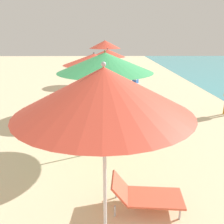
{
  "coord_description": "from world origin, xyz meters",
  "views": [
    {
      "loc": [
        0.58,
        0.99,
        3.23
      ],
      "look_at": [
        0.69,
        6.78,
        1.32
      ],
      "focal_mm": 37.54,
      "sensor_mm": 36.0,
      "label": 1
    }
  ],
  "objects_px": {
    "lounger_farthest_shoreside": "(113,77)",
    "cooler_box": "(135,81)",
    "lounger_fourth_inland": "(119,115)",
    "umbrella_second": "(104,91)",
    "lounger_fifth_shoreside": "(126,87)",
    "lounger_fifth_inland": "(126,96)",
    "umbrella_third": "(105,63)",
    "lounger_farthest_inland": "(115,82)",
    "lounger_second_shoreside": "(144,195)",
    "lounger_third_shoreside": "(139,128)",
    "umbrella_fifth": "(108,53)",
    "umbrella_farthest": "(105,44)",
    "lounger_fourth_shoreside": "(111,100)",
    "umbrella_fourth": "(94,59)"
  },
  "relations": [
    {
      "from": "umbrella_second",
      "to": "cooler_box",
      "type": "distance_m",
      "value": 13.88
    },
    {
      "from": "umbrella_fourth",
      "to": "umbrella_fifth",
      "type": "xyz_separation_m",
      "value": [
        0.55,
        3.05,
        0.03
      ]
    },
    {
      "from": "lounger_fifth_shoreside",
      "to": "umbrella_farthest",
      "type": "relative_size",
      "value": 0.52
    },
    {
      "from": "lounger_fourth_shoreside",
      "to": "lounger_farthest_inland",
      "type": "xyz_separation_m",
      "value": [
        0.31,
        4.47,
        0.01
      ]
    },
    {
      "from": "lounger_farthest_shoreside",
      "to": "cooler_box",
      "type": "height_order",
      "value": "lounger_farthest_shoreside"
    },
    {
      "from": "umbrella_fourth",
      "to": "lounger_fifth_shoreside",
      "type": "height_order",
      "value": "umbrella_fourth"
    },
    {
      "from": "lounger_second_shoreside",
      "to": "lounger_third_shoreside",
      "type": "xyz_separation_m",
      "value": [
        0.35,
        3.49,
        -0.02
      ]
    },
    {
      "from": "umbrella_second",
      "to": "lounger_third_shoreside",
      "type": "xyz_separation_m",
      "value": [
        1.09,
        4.5,
        -2.31
      ]
    },
    {
      "from": "lounger_farthest_inland",
      "to": "lounger_fourth_inland",
      "type": "bearing_deg",
      "value": -81.05
    },
    {
      "from": "umbrella_third",
      "to": "lounger_third_shoreside",
      "type": "relative_size",
      "value": 2.11
    },
    {
      "from": "lounger_fourth_inland",
      "to": "lounger_farthest_inland",
      "type": "height_order",
      "value": "lounger_farthest_inland"
    },
    {
      "from": "umbrella_fourth",
      "to": "lounger_fourth_inland",
      "type": "distance_m",
      "value": 2.5
    },
    {
      "from": "umbrella_fifth",
      "to": "umbrella_third",
      "type": "bearing_deg",
      "value": -90.6
    },
    {
      "from": "umbrella_second",
      "to": "lounger_second_shoreside",
      "type": "distance_m",
      "value": 2.61
    },
    {
      "from": "lounger_fourth_inland",
      "to": "lounger_farthest_inland",
      "type": "xyz_separation_m",
      "value": [
        0.02,
        6.63,
        -0.0
      ]
    },
    {
      "from": "lounger_fourth_shoreside",
      "to": "lounger_fifth_shoreside",
      "type": "relative_size",
      "value": 1.02
    },
    {
      "from": "umbrella_second",
      "to": "cooler_box",
      "type": "height_order",
      "value": "umbrella_second"
    },
    {
      "from": "lounger_second_shoreside",
      "to": "lounger_farthest_shoreside",
      "type": "xyz_separation_m",
      "value": [
        -0.31,
        13.58,
        -0.05
      ]
    },
    {
      "from": "lounger_farthest_shoreside",
      "to": "lounger_farthest_inland",
      "type": "xyz_separation_m",
      "value": [
        0.07,
        -2.23,
        0.06
      ]
    },
    {
      "from": "lounger_fourth_inland",
      "to": "lounger_farthest_shoreside",
      "type": "xyz_separation_m",
      "value": [
        -0.05,
        8.87,
        -0.07
      ]
    },
    {
      "from": "umbrella_second",
      "to": "lounger_fourth_shoreside",
      "type": "distance_m",
      "value": 8.21
    },
    {
      "from": "lounger_third_shoreside",
      "to": "umbrella_fifth",
      "type": "bearing_deg",
      "value": 110.38
    },
    {
      "from": "lounger_fifth_inland",
      "to": "lounger_farthest_shoreside",
      "type": "height_order",
      "value": "lounger_farthest_shoreside"
    },
    {
      "from": "umbrella_second",
      "to": "umbrella_fifth",
      "type": "height_order",
      "value": "umbrella_second"
    },
    {
      "from": "umbrella_third",
      "to": "umbrella_farthest",
      "type": "height_order",
      "value": "umbrella_farthest"
    },
    {
      "from": "lounger_third_shoreside",
      "to": "lounger_fourth_inland",
      "type": "distance_m",
      "value": 1.37
    },
    {
      "from": "lounger_second_shoreside",
      "to": "umbrella_farthest",
      "type": "relative_size",
      "value": 0.48
    },
    {
      "from": "lounger_fourth_shoreside",
      "to": "lounger_farthest_shoreside",
      "type": "relative_size",
      "value": 1.08
    },
    {
      "from": "lounger_third_shoreside",
      "to": "lounger_farthest_shoreside",
      "type": "xyz_separation_m",
      "value": [
        -0.66,
        10.09,
        -0.03
      ]
    },
    {
      "from": "umbrella_second",
      "to": "lounger_farthest_shoreside",
      "type": "height_order",
      "value": "umbrella_second"
    },
    {
      "from": "lounger_third_shoreside",
      "to": "lounger_fourth_shoreside",
      "type": "relative_size",
      "value": 0.86
    },
    {
      "from": "umbrella_third",
      "to": "lounger_fifth_shoreside",
      "type": "relative_size",
      "value": 1.86
    },
    {
      "from": "lounger_second_shoreside",
      "to": "lounger_third_shoreside",
      "type": "relative_size",
      "value": 1.04
    },
    {
      "from": "lounger_fourth_shoreside",
      "to": "lounger_fourth_inland",
      "type": "relative_size",
      "value": 1.05
    },
    {
      "from": "lounger_third_shoreside",
      "to": "umbrella_second",
      "type": "bearing_deg",
      "value": -94.06
    },
    {
      "from": "lounger_fifth_shoreside",
      "to": "umbrella_farthest",
      "type": "height_order",
      "value": "umbrella_farthest"
    },
    {
      "from": "umbrella_second",
      "to": "umbrella_fifth",
      "type": "distance_m",
      "value": 9.95
    },
    {
      "from": "lounger_third_shoreside",
      "to": "lounger_fifth_shoreside",
      "type": "height_order",
      "value": "lounger_fifth_shoreside"
    },
    {
      "from": "umbrella_fifth",
      "to": "cooler_box",
      "type": "xyz_separation_m",
      "value": [
        1.94,
        3.57,
        -2.15
      ]
    },
    {
      "from": "umbrella_fifth",
      "to": "umbrella_farthest",
      "type": "bearing_deg",
      "value": 92.85
    },
    {
      "from": "lounger_second_shoreside",
      "to": "lounger_fifth_inland",
      "type": "xyz_separation_m",
      "value": [
        0.22,
        7.78,
        -0.04
      ]
    },
    {
      "from": "umbrella_second",
      "to": "lounger_farthest_shoreside",
      "type": "xyz_separation_m",
      "value": [
        0.43,
        14.59,
        -2.34
      ]
    },
    {
      "from": "umbrella_second",
      "to": "lounger_fifth_inland",
      "type": "bearing_deg",
      "value": 83.76
    },
    {
      "from": "umbrella_second",
      "to": "cooler_box",
      "type": "xyz_separation_m",
      "value": [
        1.99,
        13.52,
        -2.42
      ]
    },
    {
      "from": "lounger_second_shoreside",
      "to": "lounger_fifth_shoreside",
      "type": "height_order",
      "value": "lounger_fifth_shoreside"
    },
    {
      "from": "lounger_fourth_inland",
      "to": "lounger_farthest_shoreside",
      "type": "height_order",
      "value": "lounger_fourth_inland"
    },
    {
      "from": "umbrella_second",
      "to": "lounger_farthest_shoreside",
      "type": "relative_size",
      "value": 2.02
    },
    {
      "from": "lounger_fifth_shoreside",
      "to": "lounger_fifth_inland",
      "type": "distance_m",
      "value": 2.21
    },
    {
      "from": "lounger_third_shoreside",
      "to": "lounger_farthest_inland",
      "type": "relative_size",
      "value": 0.82
    },
    {
      "from": "umbrella_third",
      "to": "lounger_farthest_inland",
      "type": "xyz_separation_m",
      "value": [
        0.52,
        8.92,
        -2.24
      ]
    }
  ]
}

